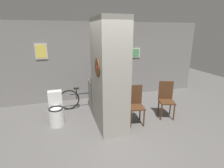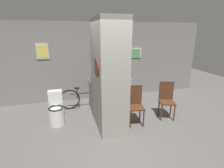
# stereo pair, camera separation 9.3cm
# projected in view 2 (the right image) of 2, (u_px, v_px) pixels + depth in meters

# --- Properties ---
(ground_plane) EXTENTS (14.00, 14.00, 0.00)m
(ground_plane) POSITION_uv_depth(u_px,v_px,m) (116.00, 138.00, 3.91)
(ground_plane) COLOR #5B5956
(wall_back) EXTENTS (8.00, 0.09, 2.60)m
(wall_back) POSITION_uv_depth(u_px,v_px,m) (94.00, 62.00, 5.96)
(wall_back) COLOR gray
(wall_back) RESTS_ON ground_plane
(pillar_center) EXTENTS (0.66, 1.26, 2.60)m
(pillar_center) POSITION_uv_depth(u_px,v_px,m) (108.00, 75.00, 4.11)
(pillar_center) COLOR gray
(pillar_center) RESTS_ON ground_plane
(counter_shelf) EXTENTS (1.26, 0.44, 0.91)m
(counter_shelf) POSITION_uv_depth(u_px,v_px,m) (110.00, 93.00, 5.41)
(counter_shelf) COLOR gray
(counter_shelf) RESTS_ON ground_plane
(toilet) EXTENTS (0.38, 0.54, 0.83)m
(toilet) POSITION_uv_depth(u_px,v_px,m) (56.00, 111.00, 4.46)
(toilet) COLOR silver
(toilet) RESTS_ON ground_plane
(chair_near_pillar) EXTENTS (0.44, 0.44, 0.99)m
(chair_near_pillar) POSITION_uv_depth(u_px,v_px,m) (135.00, 103.00, 4.44)
(chair_near_pillar) COLOR #4C2D19
(chair_near_pillar) RESTS_ON ground_plane
(chair_by_doorway) EXTENTS (0.49, 0.49, 0.99)m
(chair_by_doorway) POSITION_uv_depth(u_px,v_px,m) (167.00, 98.00, 4.76)
(chair_by_doorway) COLOR #4C2D19
(chair_by_doorway) RESTS_ON ground_plane
(bicycle) EXTENTS (1.56, 0.42, 0.67)m
(bicycle) POSITION_uv_depth(u_px,v_px,m) (85.00, 97.00, 5.41)
(bicycle) COLOR black
(bicycle) RESTS_ON ground_plane
(bottle_tall) EXTENTS (0.08, 0.08, 0.32)m
(bottle_tall) POSITION_uv_depth(u_px,v_px,m) (117.00, 76.00, 5.22)
(bottle_tall) COLOR #267233
(bottle_tall) RESTS_ON counter_shelf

